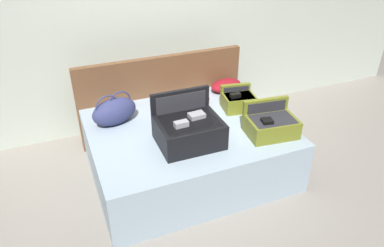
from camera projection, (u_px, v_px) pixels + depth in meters
The scene contains 10 objects.
ground_plane at pixel (203, 192), 3.69m from camera, with size 12.00×12.00×0.00m, color gray.
back_wall at pixel (148, 24), 4.34m from camera, with size 8.00×0.10×2.60m, color #B7C1B2.
bed at pixel (188, 149), 3.86m from camera, with size 1.98×1.58×0.56m, color #99ADBC.
headboard at pixel (162, 97), 4.40m from camera, with size 2.02×0.08×1.03m, color brown.
hard_case_large at pixel (189, 129), 3.40m from camera, with size 0.59×0.50×0.45m.
hard_case_medium at pixel (271, 124), 3.55m from camera, with size 0.51×0.41×0.31m.
hard_case_small at pixel (238, 101), 4.01m from camera, with size 0.39×0.34×0.24m.
duffel_bag at pixel (114, 111), 3.71m from camera, with size 0.53×0.38×0.34m.
pillow_near_headboard at pixel (188, 100), 4.08m from camera, with size 0.49×0.29×0.14m, color maroon.
pillow_center_head at pixel (226, 85), 4.42m from camera, with size 0.40×0.27×0.14m, color maroon.
Camera 1 is at (-1.17, -2.56, 2.48)m, focal length 33.96 mm.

